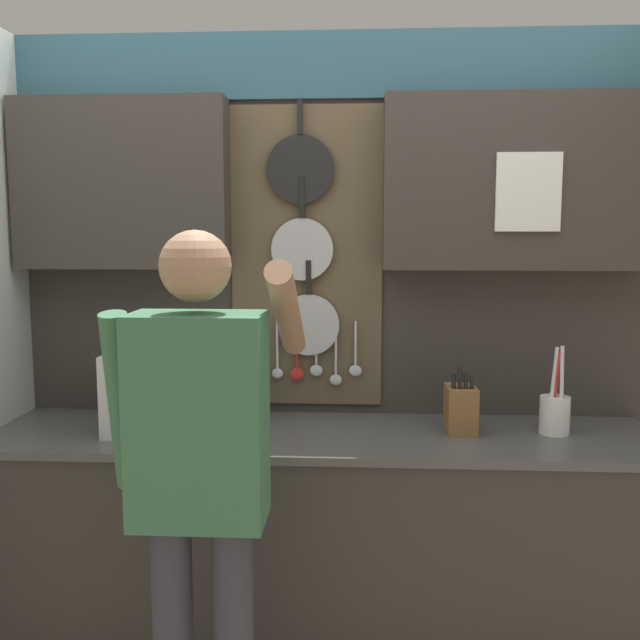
% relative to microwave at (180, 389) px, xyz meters
% --- Properties ---
extents(base_cabinet_counter, '(2.50, 0.62, 0.89)m').
position_rel_microwave_xyz_m(base_cabinet_counter, '(0.55, -0.03, -0.60)').
color(base_cabinet_counter, '#38332D').
rests_on(base_cabinet_counter, ground_plane).
extents(back_wall_unit, '(3.07, 0.22, 2.42)m').
position_rel_microwave_xyz_m(back_wall_unit, '(0.56, 0.24, 0.44)').
color(back_wall_unit, '#38332D').
rests_on(back_wall_unit, ground_plane).
extents(microwave, '(0.50, 0.38, 0.30)m').
position_rel_microwave_xyz_m(microwave, '(0.00, 0.00, 0.00)').
color(microwave, silver).
rests_on(microwave, base_cabinet_counter).
extents(knife_block, '(0.11, 0.15, 0.25)m').
position_rel_microwave_xyz_m(knife_block, '(1.07, 0.00, -0.06)').
color(knife_block, brown).
rests_on(knife_block, base_cabinet_counter).
extents(utensil_crock, '(0.11, 0.11, 0.33)m').
position_rel_microwave_xyz_m(utensil_crock, '(1.41, 0.00, -0.07)').
color(utensil_crock, white).
rests_on(utensil_crock, base_cabinet_counter).
extents(person, '(0.54, 0.59, 1.64)m').
position_rel_microwave_xyz_m(person, '(0.23, -0.67, -0.06)').
color(person, '#383842').
rests_on(person, ground_plane).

